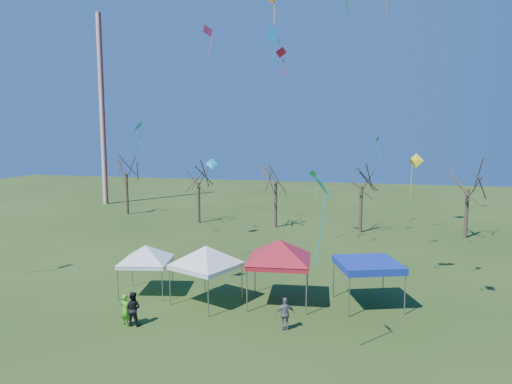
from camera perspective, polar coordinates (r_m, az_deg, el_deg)
ground at (r=23.27m, az=-4.81°, el=-16.43°), size 140.00×140.00×0.00m
radio_mast at (r=64.59m, az=-18.69°, el=9.64°), size 0.70×0.70×25.00m
tree_0 at (r=55.19m, az=-15.97°, el=3.97°), size 3.83×3.83×8.44m
tree_1 at (r=48.32m, az=-7.24°, el=2.95°), size 3.42×3.42×7.54m
tree_2 at (r=45.58m, az=2.50°, el=3.37°), size 3.71×3.71×8.18m
tree_3 at (r=44.27m, az=13.11°, el=2.81°), size 3.59×3.59×7.91m
tree_4 at (r=44.96m, az=25.07°, el=2.36°), size 3.58×3.58×7.89m
tent_white_west at (r=27.52m, az=-13.64°, el=-6.88°), size 3.74×3.74×3.37m
tent_white_mid at (r=25.36m, az=-6.29°, el=-7.19°), size 3.96×3.96×3.76m
tent_red at (r=25.21m, az=2.91°, el=-6.49°), size 4.68×4.68×4.16m
tent_blue at (r=25.76m, az=13.82°, el=-8.83°), size 4.08×4.08×2.50m
person_grey at (r=22.58m, az=3.68°, el=-14.97°), size 1.01×0.78×1.60m
person_green at (r=23.91m, az=-15.98°, el=-13.97°), size 0.67×0.55×1.59m
person_dark at (r=23.80m, az=-15.15°, el=-13.90°), size 0.87×0.71×1.70m
kite_17 at (r=29.84m, az=19.36°, el=3.60°), size 0.92×0.55×2.81m
kite_22 at (r=39.56m, az=7.20°, el=2.14°), size 0.85×0.77×2.46m
kite_1 at (r=25.51m, az=-14.49°, el=7.95°), size 0.68×0.87×1.76m
kite_5 at (r=17.53m, az=8.12°, el=0.89°), size 1.05×1.27×3.50m
kite_2 at (r=45.21m, az=-6.03°, el=19.41°), size 1.53×1.33×3.10m
kite_24 at (r=34.66m, az=3.16°, el=16.98°), size 1.07×1.01×2.30m
kite_19 at (r=42.08m, az=14.91°, el=6.33°), size 0.56×0.75×1.90m
kite_11 at (r=37.09m, az=2.02°, el=19.16°), size 1.48×1.18×3.19m
kite_13 at (r=40.36m, az=-5.56°, el=3.53°), size 1.30×1.06×2.81m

